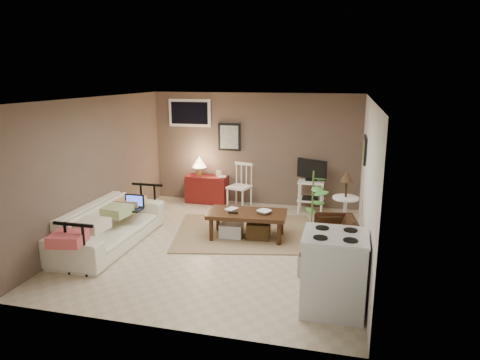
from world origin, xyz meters
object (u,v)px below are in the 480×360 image
(spindle_chair, at_px, (240,187))
(potted_plant, at_px, (312,221))
(coffee_table, at_px, (247,223))
(side_table, at_px, (346,196))
(stove, at_px, (334,272))
(tv_stand, at_px, (311,184))
(red_console, at_px, (206,187))
(armchair, at_px, (335,232))
(sofa, at_px, (110,219))

(spindle_chair, xyz_separation_m, potted_plant, (1.74, -2.92, 0.37))
(coffee_table, bearing_deg, side_table, 17.29)
(potted_plant, relative_size, stove, 1.58)
(tv_stand, bearing_deg, red_console, 176.35)
(red_console, distance_m, spindle_chair, 0.83)
(red_console, relative_size, armchair, 1.63)
(side_table, bearing_deg, armchair, -101.24)
(tv_stand, distance_m, stove, 3.81)
(tv_stand, height_order, stove, tv_stand)
(sofa, xyz_separation_m, stove, (3.65, -1.19, 0.03))
(coffee_table, bearing_deg, sofa, -158.91)
(potted_plant, bearing_deg, tv_stand, 94.73)
(spindle_chair, distance_m, stove, 4.27)
(coffee_table, height_order, armchair, armchair)
(red_console, bearing_deg, spindle_chair, -12.43)
(red_console, xyz_separation_m, tv_stand, (2.30, -0.15, 0.23))
(red_console, height_order, spindle_chair, red_console)
(coffee_table, relative_size, stove, 1.41)
(coffee_table, relative_size, tv_stand, 1.24)
(tv_stand, distance_m, armchair, 2.06)
(side_table, bearing_deg, potted_plant, -104.63)
(armchair, height_order, potted_plant, potted_plant)
(coffee_table, distance_m, red_console, 2.34)
(stove, bearing_deg, spindle_chair, 119.12)
(sofa, distance_m, red_console, 2.83)
(armchair, distance_m, potted_plant, 1.15)
(potted_plant, bearing_deg, coffee_table, 134.85)
(spindle_chair, bearing_deg, side_table, -29.13)
(sofa, relative_size, armchair, 3.64)
(stove, bearing_deg, coffee_table, 127.26)
(spindle_chair, bearing_deg, coffee_table, -72.26)
(spindle_chair, relative_size, stove, 0.98)
(coffee_table, height_order, red_console, red_console)
(stove, bearing_deg, side_table, 87.61)
(tv_stand, xyz_separation_m, potted_plant, (0.24, -2.95, 0.23))
(tv_stand, bearing_deg, spindle_chair, -178.80)
(red_console, xyz_separation_m, potted_plant, (2.55, -3.10, 0.46))
(spindle_chair, relative_size, side_table, 0.80)
(armchair, xyz_separation_m, potted_plant, (-0.30, -0.98, 0.50))
(coffee_table, bearing_deg, red_console, 125.56)
(spindle_chair, bearing_deg, armchair, -43.44)
(sofa, bearing_deg, side_table, -70.54)
(coffee_table, relative_size, potted_plant, 0.89)
(sofa, height_order, side_table, side_table)
(sofa, distance_m, stove, 3.84)
(sofa, bearing_deg, coffee_table, -68.91)
(coffee_table, bearing_deg, spindle_chair, 107.74)
(red_console, bearing_deg, coffee_table, -54.44)
(armchair, bearing_deg, tv_stand, -173.97)
(side_table, xyz_separation_m, armchair, (-0.14, -0.72, -0.42))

